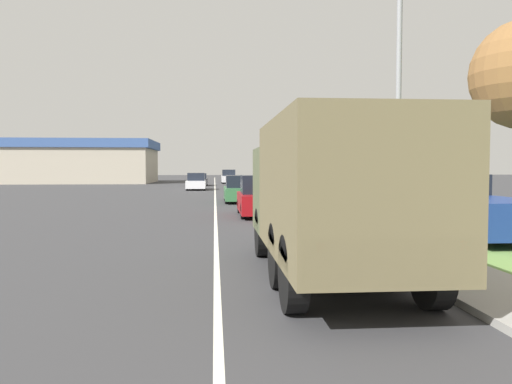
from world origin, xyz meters
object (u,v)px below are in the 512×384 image
(car_second_ahead, at_px, (240,190))
(car_third_ahead, at_px, (196,182))
(car_farthest_ahead, at_px, (229,177))
(lamp_post, at_px, (391,73))
(military_truck, at_px, (331,192))
(pickup_truck, at_px, (464,207))
(car_nearest_ahead, at_px, (259,198))
(car_fourth_ahead, at_px, (199,180))

(car_second_ahead, xyz_separation_m, car_third_ahead, (-3.19, 16.15, -0.02))
(car_farthest_ahead, relative_size, lamp_post, 0.65)
(military_truck, height_order, pickup_truck, military_truck)
(lamp_post, bearing_deg, car_nearest_ahead, 107.52)
(military_truck, height_order, car_fourth_ahead, military_truck)
(car_third_ahead, bearing_deg, military_truck, -84.07)
(car_second_ahead, distance_m, pickup_truck, 16.24)
(car_nearest_ahead, relative_size, car_third_ahead, 0.93)
(military_truck, relative_size, car_second_ahead, 1.52)
(car_fourth_ahead, distance_m, pickup_truck, 42.39)
(car_farthest_ahead, bearing_deg, car_fourth_ahead, -114.03)
(car_second_ahead, relative_size, pickup_truck, 0.79)
(military_truck, bearing_deg, lamp_post, 56.23)
(car_third_ahead, distance_m, car_farthest_ahead, 18.34)
(military_truck, height_order, lamp_post, lamp_post)
(car_nearest_ahead, height_order, car_farthest_ahead, car_farthest_ahead)
(lamp_post, bearing_deg, car_second_ahead, 100.23)
(car_fourth_ahead, distance_m, lamp_post, 43.89)
(military_truck, distance_m, car_farthest_ahead, 54.78)
(military_truck, xyz_separation_m, pickup_truck, (5.48, 5.56, -0.76))
(military_truck, relative_size, car_nearest_ahead, 1.64)
(car_nearest_ahead, bearing_deg, pickup_truck, -49.03)
(car_nearest_ahead, height_order, car_third_ahead, car_nearest_ahead)
(car_third_ahead, bearing_deg, pickup_truck, -73.40)
(car_farthest_ahead, relative_size, pickup_truck, 0.84)
(car_nearest_ahead, height_order, car_fourth_ahead, car_nearest_ahead)
(car_fourth_ahead, bearing_deg, pickup_truck, -77.29)
(military_truck, xyz_separation_m, car_second_ahead, (-0.62, 20.61, -0.92))
(car_second_ahead, height_order, pickup_truck, pickup_truck)
(car_fourth_ahead, height_order, pickup_truck, pickup_truck)
(car_second_ahead, bearing_deg, car_nearest_ahead, -87.48)
(pickup_truck, bearing_deg, military_truck, -134.59)
(lamp_post, bearing_deg, car_third_ahead, 100.70)
(car_third_ahead, height_order, car_fourth_ahead, car_third_ahead)
(military_truck, relative_size, pickup_truck, 1.20)
(car_second_ahead, distance_m, car_third_ahead, 16.46)
(pickup_truck, bearing_deg, car_nearest_ahead, 130.97)
(military_truck, height_order, car_second_ahead, military_truck)
(car_third_ahead, distance_m, car_fourth_ahead, 10.15)
(military_truck, relative_size, lamp_post, 0.92)
(military_truck, distance_m, car_second_ahead, 20.64)
(car_fourth_ahead, relative_size, pickup_truck, 0.73)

